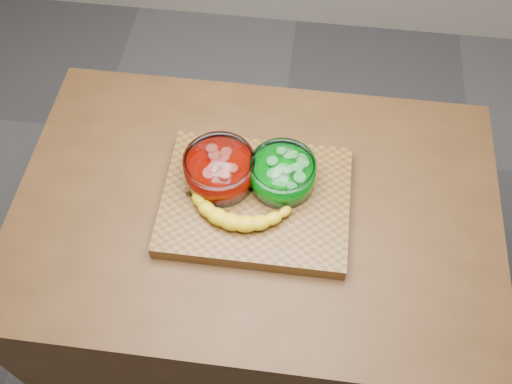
# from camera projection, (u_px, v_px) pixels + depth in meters

# --- Properties ---
(ground) EXTENTS (3.50, 3.50, 0.00)m
(ground) POSITION_uv_depth(u_px,v_px,m) (256.00, 330.00, 2.16)
(ground) COLOR #57575C
(ground) RESTS_ON ground
(counter) EXTENTS (1.20, 0.80, 0.90)m
(counter) POSITION_uv_depth(u_px,v_px,m) (256.00, 281.00, 1.78)
(counter) COLOR #4D2F17
(counter) RESTS_ON ground
(cutting_board) EXTENTS (0.45, 0.35, 0.04)m
(cutting_board) POSITION_uv_depth(u_px,v_px,m) (256.00, 201.00, 1.39)
(cutting_board) COLOR brown
(cutting_board) RESTS_ON counter
(bowl_red) EXTENTS (0.17, 0.17, 0.08)m
(bowl_red) POSITION_uv_depth(u_px,v_px,m) (220.00, 170.00, 1.37)
(bowl_red) COLOR white
(bowl_red) RESTS_ON cutting_board
(bowl_green) EXTENTS (0.16, 0.16, 0.07)m
(bowl_green) POSITION_uv_depth(u_px,v_px,m) (282.00, 174.00, 1.36)
(bowl_green) COLOR white
(bowl_green) RESTS_ON cutting_board
(banana) EXTENTS (0.29, 0.15, 0.04)m
(banana) POSITION_uv_depth(u_px,v_px,m) (238.00, 208.00, 1.33)
(banana) COLOR gold
(banana) RESTS_ON cutting_board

